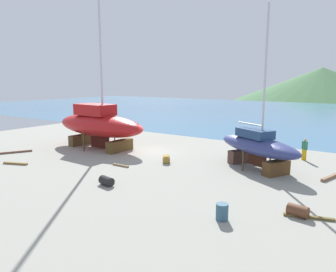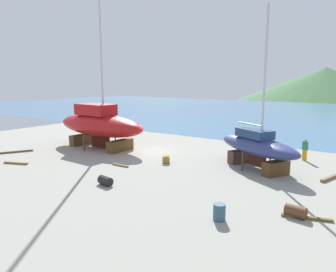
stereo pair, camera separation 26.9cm
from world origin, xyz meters
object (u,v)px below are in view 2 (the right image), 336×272
(worker, at_px, (305,149))
(barrel_tar_black, at_px, (166,159))
(sailboat_small_center, at_px, (100,124))
(sailboat_large_starboard, at_px, (257,146))
(barrel_by_slipway, at_px, (296,211))
(barrel_rust_far, at_px, (219,212))
(barrel_tipped_right, at_px, (105,181))

(worker, bearing_deg, barrel_tar_black, 175.78)
(worker, bearing_deg, sailboat_small_center, 156.54)
(sailboat_large_starboard, xyz_separation_m, barrel_by_slipway, (4.27, -6.90, -1.36))
(sailboat_large_starboard, bearing_deg, sailboat_small_center, -145.90)
(sailboat_large_starboard, distance_m, barrel_by_slipway, 8.23)
(barrel_tar_black, distance_m, barrel_rust_far, 10.37)
(barrel_by_slipway, distance_m, barrel_tipped_right, 10.59)
(worker, relative_size, barrel_tipped_right, 1.88)
(worker, xyz_separation_m, barrel_by_slipway, (1.97, -11.30, -0.62))
(sailboat_large_starboard, bearing_deg, barrel_rust_far, -51.68)
(barrel_rust_far, bearing_deg, sailboat_small_center, 153.81)
(worker, distance_m, barrel_rust_far, 13.61)
(worker, height_order, barrel_tar_black, worker)
(sailboat_large_starboard, height_order, barrel_tar_black, sailboat_large_starboard)
(sailboat_large_starboard, distance_m, barrel_tar_black, 6.77)
(barrel_rust_far, bearing_deg, barrel_by_slipway, 39.79)
(worker, distance_m, barrel_by_slipway, 11.49)
(worker, relative_size, barrel_by_slipway, 1.91)
(sailboat_large_starboard, height_order, worker, sailboat_large_starboard)
(worker, height_order, barrel_by_slipway, worker)
(worker, xyz_separation_m, barrel_rust_far, (-0.76, -13.58, -0.51))
(worker, xyz_separation_m, barrel_tar_black, (-8.53, -6.70, -0.61))
(sailboat_large_starboard, relative_size, worker, 6.45)
(barrel_by_slipway, bearing_deg, barrel_rust_far, -140.21)
(sailboat_small_center, bearing_deg, barrel_tipped_right, -39.54)
(worker, relative_size, barrel_tar_black, 2.15)
(sailboat_small_center, distance_m, barrel_rust_far, 17.87)
(sailboat_large_starboard, bearing_deg, worker, 91.24)
(barrel_rust_far, height_order, barrel_by_slipway, barrel_rust_far)
(worker, bearing_deg, barrel_by_slipway, -122.50)
(barrel_by_slipway, bearing_deg, sailboat_large_starboard, 121.74)
(barrel_by_slipway, relative_size, barrel_tipped_right, 0.99)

